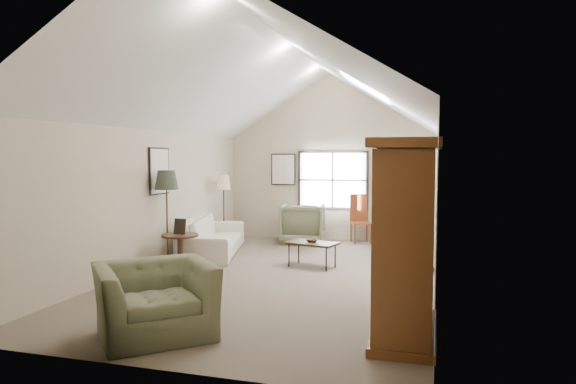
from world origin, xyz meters
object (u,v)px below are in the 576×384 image
(sofa, at_px, (213,236))
(coffee_table, at_px, (312,255))
(armchair_near, at_px, (155,300))
(side_table, at_px, (180,252))
(armchair_far, at_px, (303,223))
(armoire, at_px, (406,239))
(side_chair, at_px, (361,219))

(sofa, height_order, coffee_table, sofa)
(sofa, height_order, armchair_near, armchair_near)
(coffee_table, xyz_separation_m, side_table, (-2.18, -0.92, 0.09))
(sofa, distance_m, armchair_far, 2.33)
(armchair_near, xyz_separation_m, armchair_far, (0.06, 6.47, 0.05))
(armchair_near, distance_m, side_table, 3.32)
(sofa, bearing_deg, coffee_table, -121.04)
(armchair_far, relative_size, coffee_table, 1.12)
(armchair_near, xyz_separation_m, side_table, (-1.30, 3.05, -0.08))
(armoire, xyz_separation_m, coffee_table, (-1.84, 3.21, -0.87))
(side_table, bearing_deg, armchair_far, 68.34)
(armchair_near, bearing_deg, armoire, -26.46)
(sofa, height_order, armchair_far, armchair_far)
(armoire, bearing_deg, armchair_near, -164.28)
(side_table, relative_size, side_chair, 0.57)
(sofa, distance_m, side_table, 1.60)
(armchair_near, height_order, coffee_table, armchair_near)
(coffee_table, bearing_deg, armchair_far, 108.12)
(armchair_near, bearing_deg, coffee_table, 35.42)
(sofa, bearing_deg, side_chair, -65.80)
(armchair_far, distance_m, side_chair, 1.37)
(armoire, xyz_separation_m, side_table, (-4.02, 2.28, -0.78))
(armoire, distance_m, side_table, 4.69)
(coffee_table, height_order, side_chair, side_chair)
(armoire, xyz_separation_m, side_chair, (-1.35, 6.10, -0.53))
(side_table, height_order, side_chair, side_chair)
(armchair_near, distance_m, coffee_table, 4.07)
(armoire, xyz_separation_m, armchair_far, (-2.66, 5.70, -0.64))
(armoire, height_order, side_table, armoire)
(armchair_far, relative_size, side_table, 1.57)
(sofa, xyz_separation_m, coffee_table, (2.28, -0.68, -0.15))
(sofa, relative_size, armchair_near, 2.06)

